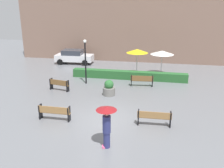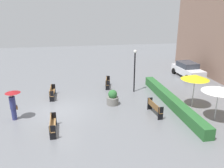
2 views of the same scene
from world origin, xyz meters
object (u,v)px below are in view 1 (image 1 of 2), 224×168
bench_back_row (142,80)px  planter_pot (109,89)px  bench_near_left (54,112)px  parked_car (74,56)px  patio_umbrella_yellow (137,51)px  bench_far_left (59,84)px  bench_near_right (154,117)px  lamp_post (85,57)px  pedestrian_with_umbrella (107,122)px  patio_umbrella_white (162,53)px

bench_back_row → planter_pot: planter_pot is taller
bench_near_left → parked_car: size_ratio=0.44×
patio_umbrella_yellow → parked_car: 8.41m
bench_far_left → bench_near_right: bearing=-31.0°
bench_far_left → parked_car: parked_car is taller
bench_far_left → lamp_post: bearing=54.5°
pedestrian_with_umbrella → parked_car: bearing=114.4°
lamp_post → parked_car: lamp_post is taller
parked_car → pedestrian_with_umbrella: bearing=-65.6°
bench_back_row → planter_pot: (-2.23, -2.55, -0.03)m
planter_pot → patio_umbrella_white: patio_umbrella_white is taller
bench_near_right → parked_car: (-9.48, 13.60, 0.29)m
bench_near_left → patio_umbrella_yellow: patio_umbrella_yellow is taller
bench_far_left → patio_umbrella_yellow: 8.05m
bench_near_right → bench_back_row: bearing=100.2°
pedestrian_with_umbrella → parked_car: pedestrian_with_umbrella is taller
bench_far_left → patio_umbrella_white: size_ratio=0.70×
bench_near_left → patio_umbrella_yellow: (3.74, 10.51, 1.80)m
bench_back_row → lamp_post: size_ratio=0.50×
bench_far_left → patio_umbrella_yellow: bearing=45.4°
bench_near_right → patio_umbrella_white: (0.30, 10.49, 1.66)m
bench_back_row → patio_umbrella_white: size_ratio=0.79×
pedestrian_with_umbrella → patio_umbrella_white: bearing=79.5°
bench_near_right → patio_umbrella_white: size_ratio=0.79×
bench_near_right → lamp_post: bearing=131.8°
lamp_post → patio_umbrella_yellow: 5.25m
patio_umbrella_yellow → planter_pot: bearing=-104.2°
bench_near_left → parked_car: bearing=105.0°
lamp_post → patio_umbrella_white: 7.33m
bench_near_left → bench_back_row: bench_back_row is taller
bench_far_left → lamp_post: lamp_post is taller
bench_back_row → patio_umbrella_yellow: size_ratio=0.74×
bench_near_right → bench_far_left: size_ratio=1.13×
bench_back_row → parked_car: bearing=140.7°
bench_near_left → bench_far_left: bearing=109.8°
patio_umbrella_yellow → bench_far_left: bearing=-134.6°
bench_far_left → parked_car: (-1.99, 9.09, 0.28)m
bench_far_left → bench_back_row: size_ratio=0.89×
pedestrian_with_umbrella → planter_pot: size_ratio=1.72×
planter_pot → lamp_post: lamp_post is taller
pedestrian_with_umbrella → lamp_post: size_ratio=0.54×
planter_pot → bench_far_left: bearing=176.7°
planter_pot → parked_car: parked_car is taller
lamp_post → patio_umbrella_yellow: (3.97, 3.43, 0.02)m
parked_car → patio_umbrella_yellow: bearing=-25.0°
bench_back_row → patio_umbrella_yellow: (-0.76, 3.27, 1.78)m
planter_pot → patio_umbrella_white: (3.76, 6.21, 1.68)m
bench_far_left → bench_back_row: (6.27, 2.32, 0.01)m
pedestrian_with_umbrella → patio_umbrella_white: (2.43, 13.07, 0.87)m
patio_umbrella_yellow → parked_car: size_ratio=0.59×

